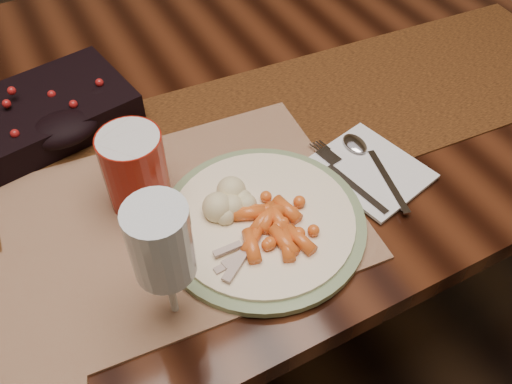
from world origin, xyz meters
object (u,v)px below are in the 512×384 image
placemat_main (182,219)px  red_cup (135,170)px  mashed_potatoes (228,198)px  wine_glass (166,267)px  turkey_shreds (225,260)px  centerpiece (21,118)px  napkin (370,170)px  baby_carrots (273,227)px  dining_table (201,231)px  dinner_plate (262,222)px

placemat_main → red_cup: size_ratio=3.97×
mashed_potatoes → wine_glass: wine_glass is taller
placemat_main → turkey_shreds: turkey_shreds is taller
centerpiece → wine_glass: (0.09, -0.42, 0.06)m
mashed_potatoes → napkin: 0.24m
turkey_shreds → baby_carrots: bearing=12.5°
dining_table → baby_carrots: (-0.01, -0.34, 0.40)m
mashed_potatoes → napkin: bearing=-5.7°
turkey_shreds → wine_glass: 0.11m
centerpiece → napkin: centerpiece is taller
centerpiece → dinner_plate: bearing=-54.1°
napkin → baby_carrots: bearing=178.5°
centerpiece → red_cup: red_cup is taller
dining_table → red_cup: bearing=-128.3°
dining_table → turkey_shreds: turkey_shreds is taller
dinner_plate → turkey_shreds: bearing=-151.1°
dinner_plate → red_cup: bearing=136.5°
centerpiece → baby_carrots: bearing=-55.7°
placemat_main → mashed_potatoes: mashed_potatoes is taller
centerpiece → mashed_potatoes: size_ratio=4.56×
placemat_main → dinner_plate: dinner_plate is taller
dinner_plate → wine_glass: (-0.16, -0.07, 0.09)m
wine_glass → placemat_main: bearing=64.2°
baby_carrots → red_cup: (-0.14, 0.15, 0.04)m
dining_table → centerpiece: centerpiece is taller
placemat_main → baby_carrots: 0.14m
centerpiece → red_cup: 0.26m
centerpiece → mashed_potatoes: 0.38m
baby_carrots → red_cup: 0.21m
centerpiece → turkey_shreds: bearing=-66.1°
dinner_plate → napkin: size_ratio=1.81×
centerpiece → placemat_main: centerpiece is taller
mashed_potatoes → baby_carrots: bearing=-61.0°
placemat_main → wine_glass: (-0.06, -0.13, 0.10)m
centerpiece → wine_glass: wine_glass is taller
dining_table → napkin: napkin is taller
placemat_main → napkin: bearing=-5.0°
centerpiece → wine_glass: 0.43m
red_cup → wine_glass: wine_glass is taller
centerpiece → dinner_plate: 0.44m
red_cup → mashed_potatoes: bearing=-40.9°
placemat_main → turkey_shreds: (0.02, -0.11, 0.03)m
centerpiece → turkey_shreds: (0.18, -0.40, -0.01)m
dining_table → wine_glass: bearing=-114.4°
dinner_plate → centerpiece: bearing=125.9°
placemat_main → baby_carrots: (0.10, -0.09, 0.03)m
napkin → red_cup: bearing=147.9°
turkey_shreds → centerpiece: bearing=113.9°
wine_glass → napkin: bearing=13.0°
dining_table → mashed_potatoes: mashed_potatoes is taller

